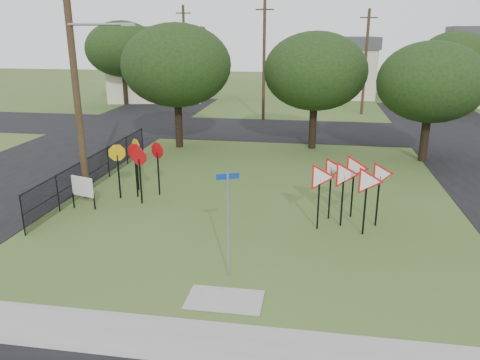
% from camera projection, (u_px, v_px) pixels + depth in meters
% --- Properties ---
extents(ground, '(140.00, 140.00, 0.00)m').
position_uv_depth(ground, '(239.00, 258.00, 14.56)').
color(ground, '#385520').
extents(sidewalk, '(30.00, 1.60, 0.02)m').
position_uv_depth(sidewalk, '(209.00, 343.00, 10.60)').
color(sidewalk, gray).
rests_on(sidewalk, ground).
extents(street_left, '(8.00, 50.00, 0.02)m').
position_uv_depth(street_left, '(54.00, 159.00, 25.79)').
color(street_left, black).
rests_on(street_left, ground).
extents(street_far, '(60.00, 8.00, 0.02)m').
position_uv_depth(street_far, '(285.00, 130.00, 33.36)').
color(street_far, black).
rests_on(street_far, ground).
extents(curb_pad, '(2.00, 1.20, 0.02)m').
position_uv_depth(curb_pad, '(225.00, 300.00, 12.30)').
color(curb_pad, gray).
rests_on(curb_pad, ground).
extents(street_name_sign, '(0.59, 0.27, 3.09)m').
position_uv_depth(street_name_sign, '(228.00, 219.00, 13.01)').
color(street_name_sign, '#999CA1').
rests_on(street_name_sign, ground).
extents(stop_sign_cluster, '(2.17, 1.96, 2.33)m').
position_uv_depth(stop_sign_cluster, '(137.00, 157.00, 19.51)').
color(stop_sign_cluster, black).
rests_on(stop_sign_cluster, ground).
extents(yield_sign_cluster, '(3.14, 1.71, 2.48)m').
position_uv_depth(yield_sign_cluster, '(349.00, 177.00, 16.56)').
color(yield_sign_cluster, black).
rests_on(yield_sign_cluster, ground).
extents(info_board, '(1.03, 0.35, 1.33)m').
position_uv_depth(info_board, '(82.00, 188.00, 18.37)').
color(info_board, black).
rests_on(info_board, ground).
extents(utility_pole_main, '(3.55, 0.33, 10.00)m').
position_uv_depth(utility_pole_main, '(76.00, 72.00, 18.31)').
color(utility_pole_main, '#44321F').
rests_on(utility_pole_main, ground).
extents(far_pole_a, '(1.40, 0.24, 9.00)m').
position_uv_depth(far_pole_a, '(264.00, 60.00, 36.04)').
color(far_pole_a, '#44321F').
rests_on(far_pole_a, ground).
extents(far_pole_b, '(1.40, 0.24, 8.50)m').
position_uv_depth(far_pole_b, '(365.00, 62.00, 38.65)').
color(far_pole_b, '#44321F').
rests_on(far_pole_b, ground).
extents(far_pole_c, '(1.40, 0.24, 9.00)m').
position_uv_depth(far_pole_c, '(185.00, 56.00, 42.90)').
color(far_pole_c, '#44321F').
rests_on(far_pole_c, ground).
extents(fence_run, '(0.05, 11.55, 1.50)m').
position_uv_depth(fence_run, '(98.00, 168.00, 21.36)').
color(fence_run, black).
rests_on(fence_run, ground).
extents(house_left, '(10.58, 8.88, 7.20)m').
position_uv_depth(house_left, '(158.00, 63.00, 47.56)').
color(house_left, '#EEE6C0').
rests_on(house_left, ground).
extents(house_mid, '(8.40, 8.40, 6.20)m').
position_uv_depth(house_mid, '(335.00, 66.00, 50.61)').
color(house_mid, '#EEE6C0').
rests_on(house_mid, ground).
extents(tree_near_left, '(6.40, 6.40, 7.27)m').
position_uv_depth(tree_near_left, '(176.00, 65.00, 27.16)').
color(tree_near_left, black).
rests_on(tree_near_left, ground).
extents(tree_near_mid, '(6.00, 6.00, 6.80)m').
position_uv_depth(tree_near_mid, '(315.00, 71.00, 26.98)').
color(tree_near_mid, black).
rests_on(tree_near_mid, ground).
extents(tree_near_right, '(5.60, 5.60, 6.33)m').
position_uv_depth(tree_near_right, '(431.00, 82.00, 24.28)').
color(tree_near_right, black).
rests_on(tree_near_right, ground).
extents(tree_far_left, '(6.80, 6.80, 7.73)m').
position_uv_depth(tree_far_left, '(122.00, 49.00, 43.64)').
color(tree_far_left, black).
rests_on(tree_far_left, ground).
extents(tree_far_right, '(6.00, 6.00, 6.80)m').
position_uv_depth(tree_far_right, '(455.00, 58.00, 41.13)').
color(tree_far_right, black).
rests_on(tree_far_right, ground).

